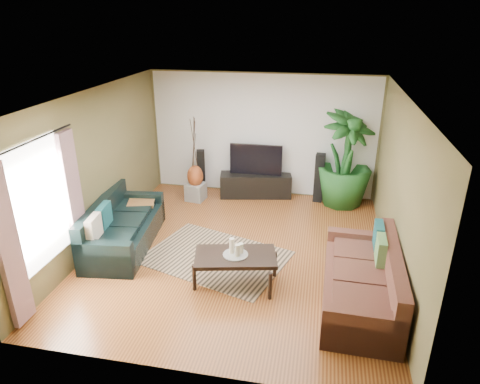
% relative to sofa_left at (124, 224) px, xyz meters
% --- Properties ---
extents(floor, '(5.50, 5.50, 0.00)m').
position_rel_sofa_left_xyz_m(floor, '(2.01, 0.14, -0.42)').
color(floor, '#9D5928').
rests_on(floor, ground).
extents(ceiling, '(5.50, 5.50, 0.00)m').
position_rel_sofa_left_xyz_m(ceiling, '(2.01, 0.14, 2.28)').
color(ceiling, white).
rests_on(ceiling, ground).
extents(wall_back, '(5.00, 0.00, 5.00)m').
position_rel_sofa_left_xyz_m(wall_back, '(2.01, 2.89, 0.93)').
color(wall_back, brown).
rests_on(wall_back, ground).
extents(wall_front, '(5.00, 0.00, 5.00)m').
position_rel_sofa_left_xyz_m(wall_front, '(2.01, -2.61, 0.93)').
color(wall_front, brown).
rests_on(wall_front, ground).
extents(wall_left, '(0.00, 5.50, 5.50)m').
position_rel_sofa_left_xyz_m(wall_left, '(-0.49, 0.14, 0.92)').
color(wall_left, brown).
rests_on(wall_left, ground).
extents(wall_right, '(0.00, 5.50, 5.50)m').
position_rel_sofa_left_xyz_m(wall_right, '(4.51, 0.14, 0.92)').
color(wall_right, brown).
rests_on(wall_right, ground).
extents(backwall_panel, '(4.90, 0.00, 4.90)m').
position_rel_sofa_left_xyz_m(backwall_panel, '(2.01, 2.88, 0.93)').
color(backwall_panel, white).
rests_on(backwall_panel, ground).
extents(window_pane, '(0.00, 1.80, 1.80)m').
position_rel_sofa_left_xyz_m(window_pane, '(-0.47, -1.46, 0.97)').
color(window_pane, white).
rests_on(window_pane, ground).
extents(curtain_near, '(0.08, 0.35, 2.20)m').
position_rel_sofa_left_xyz_m(curtain_near, '(-0.42, -2.21, 0.72)').
color(curtain_near, gray).
rests_on(curtain_near, ground).
extents(curtain_far, '(0.08, 0.35, 2.20)m').
position_rel_sofa_left_xyz_m(curtain_far, '(-0.42, -0.71, 0.72)').
color(curtain_far, gray).
rests_on(curtain_far, ground).
extents(curtain_rod, '(0.03, 1.90, 0.03)m').
position_rel_sofa_left_xyz_m(curtain_rod, '(-0.42, -1.46, 1.87)').
color(curtain_rod, black).
rests_on(curtain_rod, ground).
extents(sofa_left, '(1.16, 2.23, 0.85)m').
position_rel_sofa_left_xyz_m(sofa_left, '(0.00, 0.00, 0.00)').
color(sofa_left, black).
rests_on(sofa_left, floor).
extents(sofa_right, '(1.05, 2.23, 0.85)m').
position_rel_sofa_left_xyz_m(sofa_right, '(3.99, -0.87, 0.00)').
color(sofa_right, '#552E24').
rests_on(sofa_right, floor).
extents(area_rug, '(2.66, 2.23, 0.01)m').
position_rel_sofa_left_xyz_m(area_rug, '(1.68, -0.11, -0.42)').
color(area_rug, tan).
rests_on(area_rug, floor).
extents(coffee_table, '(1.33, 0.91, 0.50)m').
position_rel_sofa_left_xyz_m(coffee_table, '(2.16, -0.77, -0.18)').
color(coffee_table, black).
rests_on(coffee_table, floor).
extents(candle_tray, '(0.38, 0.38, 0.02)m').
position_rel_sofa_left_xyz_m(candle_tray, '(2.16, -0.77, 0.08)').
color(candle_tray, gray).
rests_on(candle_tray, coffee_table).
extents(candle_tall, '(0.08, 0.08, 0.24)m').
position_rel_sofa_left_xyz_m(candle_tall, '(2.10, -0.74, 0.21)').
color(candle_tall, silver).
rests_on(candle_tall, candle_tray).
extents(candle_mid, '(0.08, 0.08, 0.19)m').
position_rel_sofa_left_xyz_m(candle_mid, '(2.20, -0.81, 0.18)').
color(candle_mid, beige).
rests_on(candle_mid, candle_tray).
extents(candle_short, '(0.08, 0.08, 0.15)m').
position_rel_sofa_left_xyz_m(candle_short, '(2.23, -0.71, 0.17)').
color(candle_short, beige).
rests_on(candle_short, candle_tray).
extents(tv_stand, '(1.63, 0.76, 0.52)m').
position_rel_sofa_left_xyz_m(tv_stand, '(1.92, 2.64, -0.16)').
color(tv_stand, black).
rests_on(tv_stand, floor).
extents(television, '(1.15, 0.06, 0.68)m').
position_rel_sofa_left_xyz_m(television, '(1.92, 2.64, 0.44)').
color(television, black).
rests_on(television, tv_stand).
extents(speaker_left, '(0.23, 0.24, 1.00)m').
position_rel_sofa_left_xyz_m(speaker_left, '(0.65, 2.64, 0.07)').
color(speaker_left, black).
rests_on(speaker_left, floor).
extents(speaker_right, '(0.21, 0.23, 1.08)m').
position_rel_sofa_left_xyz_m(speaker_right, '(3.31, 2.64, 0.11)').
color(speaker_right, black).
rests_on(speaker_right, floor).
extents(potted_plant, '(1.61, 1.61, 2.04)m').
position_rel_sofa_left_xyz_m(potted_plant, '(3.81, 2.59, 0.60)').
color(potted_plant, '#1C551F').
rests_on(potted_plant, floor).
extents(plant_pot, '(0.38, 0.38, 0.29)m').
position_rel_sofa_left_xyz_m(plant_pot, '(3.81, 2.59, -0.28)').
color(plant_pot, black).
rests_on(plant_pot, floor).
extents(pedestal, '(0.44, 0.44, 0.38)m').
position_rel_sofa_left_xyz_m(pedestal, '(0.65, 2.17, -0.23)').
color(pedestal, gray).
rests_on(pedestal, floor).
extents(vase, '(0.35, 0.35, 0.49)m').
position_rel_sofa_left_xyz_m(vase, '(0.65, 2.17, 0.13)').
color(vase, brown).
rests_on(vase, pedestal).
extents(side_table, '(0.60, 0.60, 0.52)m').
position_rel_sofa_left_xyz_m(side_table, '(-0.00, 0.79, -0.16)').
color(side_table, '#955E30').
rests_on(side_table, floor).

